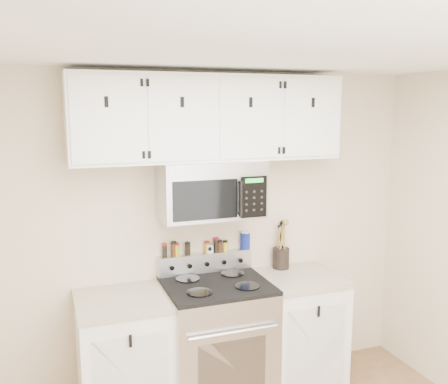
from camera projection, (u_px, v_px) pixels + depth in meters
name	position (u px, v px, depth m)	size (l,w,h in m)	color
back_wall	(203.00, 233.00, 3.91)	(3.50, 0.01, 2.50)	beige
ceiling	(328.00, 42.00, 2.09)	(3.50, 3.50, 0.01)	white
range	(217.00, 342.00, 3.75)	(0.76, 0.65, 1.10)	#B7B7BA
base_cabinet_left	(124.00, 359.00, 3.54)	(0.64, 0.62, 0.92)	white
base_cabinet_right	(297.00, 330.00, 4.00)	(0.64, 0.62, 0.92)	white
microwave	(211.00, 189.00, 3.67)	(0.76, 0.44, 0.42)	#9E9EA3
upper_cabinets	(209.00, 118.00, 3.61)	(2.00, 0.35, 0.62)	white
utensil_crock	(281.00, 256.00, 4.09)	(0.14, 0.14, 0.39)	black
kitchen_timer	(209.00, 249.00, 3.91)	(0.05, 0.04, 0.06)	silver
salt_canister	(245.00, 240.00, 4.01)	(0.08, 0.08, 0.15)	navy
spice_jar_0	(165.00, 250.00, 3.79)	(0.04, 0.04, 0.11)	black
spice_jar_1	(174.00, 249.00, 3.81)	(0.04, 0.04, 0.12)	#442910
spice_jar_2	(176.00, 249.00, 3.82)	(0.04, 0.04, 0.10)	gold
spice_jar_3	(188.00, 248.00, 3.85)	(0.04, 0.04, 0.10)	black
spice_jar_4	(207.00, 247.00, 3.90)	(0.04, 0.04, 0.09)	gold
spice_jar_5	(216.00, 245.00, 3.93)	(0.04, 0.04, 0.11)	black
spice_jar_6	(220.00, 246.00, 3.94)	(0.04, 0.04, 0.09)	#40200F
spice_jar_7	(225.00, 246.00, 3.96)	(0.04, 0.04, 0.09)	yellow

